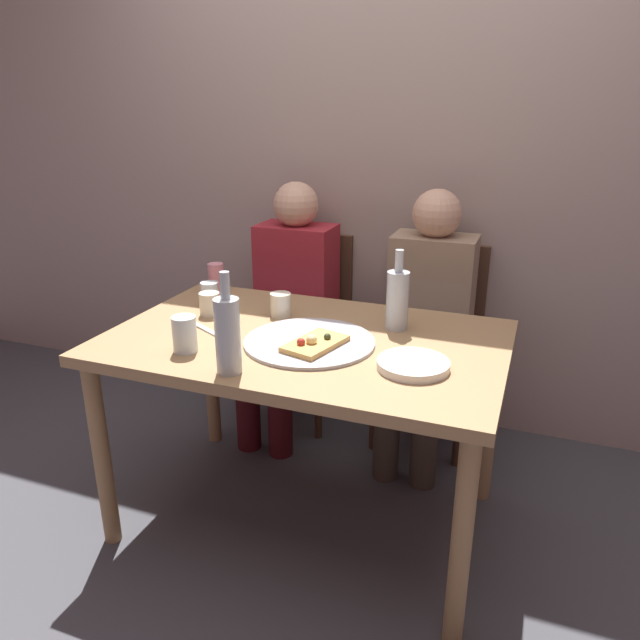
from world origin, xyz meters
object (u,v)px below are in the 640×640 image
wine_glass (281,305)px  table_knife (208,330)px  chair_left (302,314)px  guest_in_beanie (427,315)px  pizza_tray (309,342)px  pizza_slice_last (315,343)px  tumbler_near (210,304)px  chair_right (431,330)px  wine_bottle (397,299)px  plate_stack (413,365)px  short_glass (210,295)px  dining_table (306,360)px  soda_can (216,278)px  beer_bottle (228,334)px  guest_in_sweater (290,298)px  tumbler_far (185,334)px

wine_glass → table_knife: size_ratio=0.40×
chair_left → guest_in_beanie: guest_in_beanie is taller
pizza_tray → wine_glass: size_ratio=4.99×
pizza_slice_last → tumbler_near: size_ratio=2.82×
pizza_tray → wine_glass: 0.30m
guest_in_beanie → chair_right: bearing=-90.0°
pizza_slice_last → wine_bottle: (0.20, 0.29, 0.09)m
wine_bottle → plate_stack: size_ratio=1.30×
pizza_slice_last → short_glass: bearing=154.4°
wine_bottle → guest_in_beanie: bearing=87.8°
pizza_tray → guest_in_beanie: 0.78m
pizza_tray → chair_left: chair_left is taller
wine_bottle → plate_stack: (0.13, -0.32, -0.10)m
dining_table → chair_right: chair_right is taller
chair_right → wine_bottle: bearing=88.3°
soda_can → beer_bottle: bearing=-57.4°
short_glass → guest_in_beanie: size_ratio=0.08×
wine_bottle → wine_glass: wine_bottle is taller
chair_right → guest_in_beanie: guest_in_beanie is taller
beer_bottle → chair_right: (0.40, 1.17, -0.36)m
beer_bottle → chair_left: 1.25m
guest_in_beanie → plate_stack: bearing=98.0°
wine_bottle → plate_stack: wine_bottle is taller
pizza_tray → dining_table: bearing=124.7°
guest_in_sweater → pizza_tray: bearing=118.2°
chair_left → guest_in_sweater: 0.20m
pizza_slice_last → guest_in_sweater: bearing=119.0°
chair_right → plate_stack: bearing=96.7°
tumbler_far → pizza_slice_last: bearing=22.1°
wine_bottle → table_knife: 0.68m
soda_can → guest_in_beanie: bearing=21.6°
tumbler_near → tumbler_far: 0.35m
wine_glass → soda_can: 0.42m
pizza_slice_last → tumbler_far: bearing=-157.9°
wine_glass → soda_can: bearing=154.6°
beer_bottle → guest_in_sweater: 1.08m
chair_right → guest_in_sweater: size_ratio=0.77×
chair_right → short_glass: bearing=41.1°
guest_in_sweater → tumbler_far: bearing=92.5°
plate_stack → chair_left: size_ratio=0.25×
short_glass → chair_right: size_ratio=0.11×
wine_bottle → soda_can: (-0.82, 0.16, -0.05)m
short_glass → soda_can: (-0.08, 0.18, 0.01)m
beer_bottle → table_knife: bearing=131.2°
pizza_slice_last → table_knife: size_ratio=1.12×
short_glass → pizza_tray: bearing=-23.1°
wine_bottle → wine_glass: 0.45m
soda_can → pizza_tray: bearing=-34.4°
pizza_tray → beer_bottle: size_ratio=1.41×
wine_glass → soda_can: soda_can is taller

